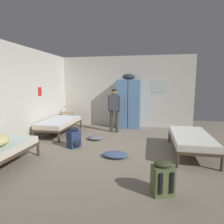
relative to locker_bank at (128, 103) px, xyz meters
The scene contains 13 objects.
ground_plane 2.81m from the locker_bank, 93.94° to the right, with size 9.32×9.32×0.00m, color gray.
room_backdrop 2.02m from the locker_bank, 141.24° to the right, with size 5.24×5.88×2.77m.
locker_bank is the anchor object (origin of this frame).
shelf_unit 2.53m from the locker_bank, behind, with size 0.38×0.30×0.57m.
bed_right 3.18m from the locker_bank, 54.23° to the right, with size 0.90×1.90×0.49m.
bed_left_rear 2.67m from the locker_bank, 147.23° to the right, with size 0.90×1.90×0.49m.
person_traveler 0.89m from the locker_bank, 117.18° to the right, with size 0.47×0.24×1.51m.
water_bottle 2.55m from the locker_bank, behind, with size 0.07×0.07×0.22m.
lotion_bottle 2.41m from the locker_bank, behind, with size 0.05×0.05×0.15m.
backpack_navy 2.99m from the locker_bank, 113.59° to the right, with size 0.41×0.40×0.55m.
backpack_olive 4.69m from the locker_bank, 76.91° to the right, with size 0.38×0.40×0.55m.
clothes_pile_denim 3.26m from the locker_bank, 89.01° to the right, with size 0.60×0.43×0.12m.
clothes_pile_grey 2.20m from the locker_bank, 113.80° to the right, with size 0.44×0.43×0.13m.
Camera 1 is at (1.01, -4.83, 1.72)m, focal length 31.42 mm.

